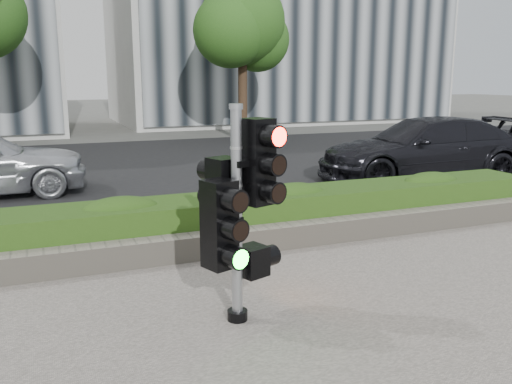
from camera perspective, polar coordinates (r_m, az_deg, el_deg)
ground at (r=6.03m, az=1.52°, el=-12.34°), size 120.00×120.00×0.00m
road at (r=15.39m, az=-13.46°, el=2.41°), size 60.00×13.00×0.02m
curb at (r=8.81m, az=-6.67°, el=-4.05°), size 60.00×0.25×0.12m
stone_wall at (r=7.62m, az=-4.18°, el=-5.47°), size 12.00×0.32×0.34m
hedge at (r=8.17m, az=-5.60°, el=-3.05°), size 12.00×1.00×0.68m
building_right at (r=32.99m, az=1.87°, el=18.09°), size 18.00×10.00×12.00m
tree_right at (r=22.06m, az=-1.54°, el=17.17°), size 4.10×3.58×6.53m
traffic_signal at (r=5.39m, az=-2.02°, el=-1.25°), size 0.80×0.70×2.21m
car_dark at (r=13.82m, az=17.21°, el=4.36°), size 5.44×2.74×1.52m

